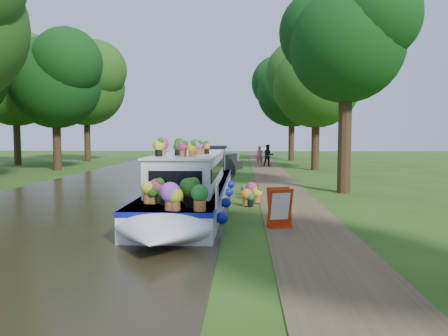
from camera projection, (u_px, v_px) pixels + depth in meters
ground at (257, 203)px, 15.91m from camera, size 100.00×100.00×0.00m
canal_water at (95, 202)px, 16.19m from camera, size 10.00×100.00×0.02m
towpath at (290, 203)px, 15.85m from camera, size 2.20×100.00×0.03m
plant_boat at (191, 183)px, 14.80m from camera, size 2.29×13.52×2.28m
tree_near_overhang at (346, 36)px, 18.28m from camera, size 5.52×5.28×8.99m
tree_near_mid at (316, 78)px, 30.22m from camera, size 6.90×6.60×9.40m
tree_near_far at (292, 86)px, 41.16m from camera, size 7.59×7.26×10.30m
tree_far_c at (55, 76)px, 30.07m from camera, size 7.13×6.82×9.59m
tree_far_d at (86, 81)px, 40.04m from camera, size 8.05×7.70×10.85m
tree_far_h at (15, 77)px, 35.27m from camera, size 7.82×7.48×10.49m
second_boat at (223, 164)px, 29.73m from camera, size 2.68×6.24×1.16m
sandwich_board at (280, 209)px, 11.66m from camera, size 0.70×0.70×1.04m
pedestrian_pink at (260, 156)px, 34.52m from camera, size 0.60×0.43×1.54m
pedestrian_dark at (268, 155)px, 33.91m from camera, size 0.89×0.74×1.69m
verge_plant at (256, 189)px, 18.39m from camera, size 0.46×0.43×0.41m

